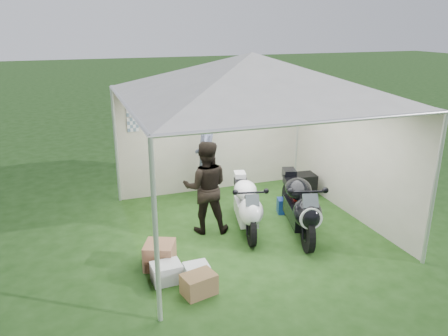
{
  "coord_description": "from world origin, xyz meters",
  "views": [
    {
      "loc": [
        -2.76,
        -6.45,
        3.44
      ],
      "look_at": [
        -0.34,
        0.35,
        1.03
      ],
      "focal_mm": 35.0,
      "sensor_mm": 36.0,
      "label": 1
    }
  ],
  "objects": [
    {
      "name": "canopy_tent",
      "position": [
        -0.0,
        0.03,
        2.58
      ],
      "size": [
        5.66,
        5.66,
        3.0
      ],
      "color": "silver",
      "rests_on": "ground"
    },
    {
      "name": "crate_2",
      "position": [
        -1.34,
        -1.32,
        0.12
      ],
      "size": [
        0.34,
        0.29,
        0.25
      ],
      "primitive_type": "cube",
      "rotation": [
        0.0,
        0.0,
        0.02
      ],
      "color": "silver",
      "rests_on": "ground"
    },
    {
      "name": "person_blue_jacket",
      "position": [
        -0.33,
        1.45,
        0.91
      ],
      "size": [
        0.67,
        0.78,
        1.82
      ],
      "primitive_type": "imported",
      "rotation": [
        0.0,
        0.0,
        -2.0
      ],
      "color": "#525977",
      "rests_on": "ground"
    },
    {
      "name": "crate_0",
      "position": [
        -1.74,
        -1.2,
        0.14
      ],
      "size": [
        0.42,
        0.33,
        0.27
      ],
      "primitive_type": "cube",
      "rotation": [
        0.0,
        0.0,
        0.05
      ],
      "color": "silver",
      "rests_on": "ground"
    },
    {
      "name": "motorcycle_black",
      "position": [
        0.69,
        -0.54,
        0.54
      ],
      "size": [
        0.79,
        1.94,
        0.97
      ],
      "rotation": [
        0.0,
        0.0,
        -0.27
      ],
      "color": "black",
      "rests_on": "ground"
    },
    {
      "name": "ground",
      "position": [
        0.0,
        0.0,
        0.0
      ],
      "size": [
        80.0,
        80.0,
        0.0
      ],
      "primitive_type": "plane",
      "color": "#1D4212",
      "rests_on": "ground"
    },
    {
      "name": "crate_1",
      "position": [
        -1.75,
        -0.78,
        0.19
      ],
      "size": [
        0.56,
        0.56,
        0.38
      ],
      "primitive_type": "cube",
      "rotation": [
        0.0,
        0.0,
        -0.41
      ],
      "color": "#8B5F44",
      "rests_on": "ground"
    },
    {
      "name": "motorcycle_white",
      "position": [
        -0.1,
        -0.11,
        0.49
      ],
      "size": [
        0.66,
        1.77,
        0.88
      ],
      "rotation": [
        0.0,
        0.0,
        -0.23
      ],
      "color": "black",
      "rests_on": "ground"
    },
    {
      "name": "paddock_stand",
      "position": [
        0.92,
        0.32,
        0.14
      ],
      "size": [
        0.43,
        0.33,
        0.28
      ],
      "primitive_type": "cube",
      "rotation": [
        0.0,
        0.0,
        -0.27
      ],
      "color": "#2043BC",
      "rests_on": "ground"
    },
    {
      "name": "equipment_box",
      "position": [
        1.59,
        0.95,
        0.24
      ],
      "size": [
        0.52,
        0.43,
        0.49
      ],
      "primitive_type": "cube",
      "rotation": [
        0.0,
        0.0,
        -0.09
      ],
      "color": "black",
      "rests_on": "ground"
    },
    {
      "name": "crate_3",
      "position": [
        -1.4,
        -1.63,
        0.14
      ],
      "size": [
        0.49,
        0.4,
        0.29
      ],
      "primitive_type": "cube",
      "rotation": [
        0.0,
        0.0,
        0.24
      ],
      "color": "brown",
      "rests_on": "ground"
    },
    {
      "name": "person_dark_jacket",
      "position": [
        -0.75,
        0.12,
        0.8
      ],
      "size": [
        0.92,
        0.8,
        1.6
      ],
      "primitive_type": "imported",
      "rotation": [
        0.0,
        0.0,
        2.85
      ],
      "color": "black",
      "rests_on": "ground"
    }
  ]
}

